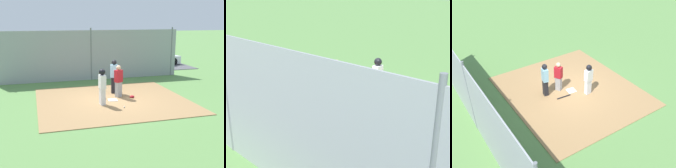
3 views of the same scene
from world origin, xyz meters
The scene contains 10 objects.
ground_plane centered at (0.00, 0.00, 0.00)m, with size 140.00×140.00×0.00m, color #5B8947.
dirt_infield centered at (0.00, 0.00, 0.01)m, with size 7.20×6.40×0.03m, color #9E774C.
home_plate centered at (0.00, 0.00, 0.04)m, with size 0.44×0.44×0.02m, color white.
catcher centered at (-0.45, -0.50, 0.87)m, with size 0.46×0.41×1.63m.
umpire centered at (-0.45, -1.29, 0.98)m, with size 0.42×0.32×1.79m.
runner centered at (0.66, 0.58, 1.00)m, with size 0.30×0.40×1.69m.
baseball_bat centered at (0.28, -0.65, 0.06)m, with size 0.06×0.06×0.75m, color black.
catcher_mask centered at (-1.06, -0.15, 0.09)m, with size 0.24×0.20×0.12m, color #B21923.
baseball centered at (-0.17, 1.29, 0.07)m, with size 0.07×0.07×0.07m, color white.
backstop_fence centered at (0.00, -5.05, 1.60)m, with size 12.00×0.10×3.35m.
Camera 2 is at (7.20, -8.48, 4.38)m, focal length 49.11 mm.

